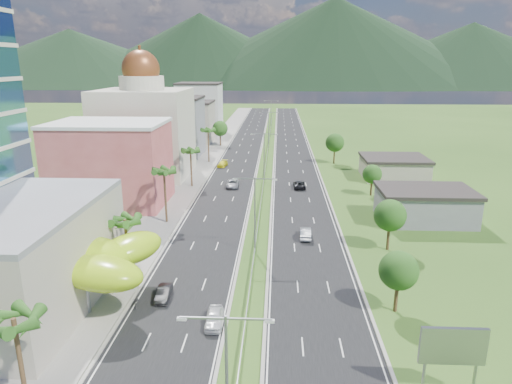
# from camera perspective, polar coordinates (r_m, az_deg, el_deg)

# --- Properties ---
(ground) EXTENTS (500.00, 500.00, 0.00)m
(ground) POSITION_cam_1_polar(r_m,az_deg,el_deg) (56.16, -0.68, -11.64)
(ground) COLOR #2D5119
(ground) RESTS_ON ground
(road_left) EXTENTS (11.00, 260.00, 0.04)m
(road_left) POSITION_cam_1_polar(r_m,az_deg,el_deg) (142.48, -1.51, 5.42)
(road_left) COLOR black
(road_left) RESTS_ON ground
(road_right) EXTENTS (11.00, 260.00, 0.04)m
(road_right) POSITION_cam_1_polar(r_m,az_deg,el_deg) (142.15, 4.56, 5.35)
(road_right) COLOR black
(road_right) RESTS_ON ground
(sidewalk_left) EXTENTS (7.00, 260.00, 0.12)m
(sidewalk_left) POSITION_cam_1_polar(r_m,az_deg,el_deg) (143.49, -5.31, 5.45)
(sidewalk_left) COLOR gray
(sidewalk_left) RESTS_ON ground
(median_guardrail) EXTENTS (0.10, 216.06, 0.76)m
(median_guardrail) POSITION_cam_1_polar(r_m,az_deg,el_deg) (124.33, 1.33, 4.15)
(median_guardrail) COLOR gray
(median_guardrail) RESTS_ON ground
(streetlight_median_a) EXTENTS (6.04, 0.25, 11.00)m
(streetlight_median_a) POSITION_cam_1_polar(r_m,az_deg,el_deg) (31.45, -3.69, -21.82)
(streetlight_median_a) COLOR gray
(streetlight_median_a) RESTS_ON ground
(streetlight_median_b) EXTENTS (6.04, 0.25, 11.00)m
(streetlight_median_b) POSITION_cam_1_polar(r_m,az_deg,el_deg) (62.79, -0.15, -1.91)
(streetlight_median_b) COLOR gray
(streetlight_median_b) RESTS_ON ground
(streetlight_median_c) EXTENTS (6.04, 0.25, 11.00)m
(streetlight_median_c) POSITION_cam_1_polar(r_m,az_deg,el_deg) (101.57, 1.02, 5.01)
(streetlight_median_c) COLOR gray
(streetlight_median_c) RESTS_ON ground
(streetlight_median_d) EXTENTS (6.04, 0.25, 11.00)m
(streetlight_median_d) POSITION_cam_1_polar(r_m,az_deg,el_deg) (145.99, 1.59, 8.35)
(streetlight_median_d) COLOR gray
(streetlight_median_d) RESTS_ON ground
(streetlight_median_e) EXTENTS (6.04, 0.25, 11.00)m
(streetlight_median_e) POSITION_cam_1_polar(r_m,az_deg,el_deg) (190.69, 1.90, 10.13)
(streetlight_median_e) COLOR gray
(streetlight_median_e) RESTS_ON ground
(lime_canopy) EXTENTS (18.00, 15.00, 7.40)m
(lime_canopy) POSITION_cam_1_polar(r_m,az_deg,el_deg) (55.33, -22.32, -7.64)
(lime_canopy) COLOR #9DCE14
(lime_canopy) RESTS_ON ground
(pink_shophouse) EXTENTS (20.00, 15.00, 15.00)m
(pink_shophouse) POSITION_cam_1_polar(r_m,az_deg,el_deg) (89.34, -17.65, 3.23)
(pink_shophouse) COLOR #B84E4B
(pink_shophouse) RESTS_ON ground
(domed_building) EXTENTS (20.00, 20.00, 28.70)m
(domed_building) POSITION_cam_1_polar(r_m,az_deg,el_deg) (110.18, -13.74, 7.85)
(domed_building) COLOR beige
(domed_building) RESTS_ON ground
(midrise_grey) EXTENTS (16.00, 15.00, 16.00)m
(midrise_grey) POSITION_cam_1_polar(r_m,az_deg,el_deg) (134.34, -10.26, 7.98)
(midrise_grey) COLOR gray
(midrise_grey) RESTS_ON ground
(midrise_beige) EXTENTS (16.00, 15.00, 13.00)m
(midrise_beige) POSITION_cam_1_polar(r_m,az_deg,el_deg) (155.87, -8.44, 8.58)
(midrise_beige) COLOR #A89E8A
(midrise_beige) RESTS_ON ground
(midrise_white) EXTENTS (16.00, 15.00, 18.00)m
(midrise_white) POSITION_cam_1_polar(r_m,az_deg,el_deg) (178.07, -7.05, 10.34)
(midrise_white) COLOR silver
(midrise_white) RESTS_ON ground
(billboard) EXTENTS (5.20, 0.35, 6.20)m
(billboard) POSITION_cam_1_polar(r_m,az_deg,el_deg) (40.78, 23.40, -17.47)
(billboard) COLOR gray
(billboard) RESTS_ON ground
(shed_near) EXTENTS (15.00, 10.00, 5.00)m
(shed_near) POSITION_cam_1_polar(r_m,az_deg,el_deg) (82.16, 20.34, -1.71)
(shed_near) COLOR gray
(shed_near) RESTS_ON ground
(shed_far) EXTENTS (14.00, 12.00, 4.40)m
(shed_far) POSITION_cam_1_polar(r_m,az_deg,el_deg) (110.68, 16.83, 2.83)
(shed_far) COLOR #A89E8A
(shed_far) RESTS_ON ground
(palm_tree_a) EXTENTS (3.60, 3.60, 9.10)m
(palm_tree_a) POSITION_cam_1_polar(r_m,az_deg,el_deg) (37.88, -27.98, -14.42)
(palm_tree_a) COLOR #47301C
(palm_tree_a) RESTS_ON ground
(palm_tree_b) EXTENTS (3.60, 3.60, 8.10)m
(palm_tree_b) POSITION_cam_1_polar(r_m,az_deg,el_deg) (58.10, -16.06, -3.73)
(palm_tree_b) COLOR #47301C
(palm_tree_b) RESTS_ON ground
(palm_tree_c) EXTENTS (3.60, 3.60, 9.60)m
(palm_tree_c) POSITION_cam_1_polar(r_m,az_deg,el_deg) (76.10, -11.42, 2.32)
(palm_tree_c) COLOR #47301C
(palm_tree_c) RESTS_ON ground
(palm_tree_d) EXTENTS (3.60, 3.60, 8.60)m
(palm_tree_d) POSITION_cam_1_polar(r_m,az_deg,el_deg) (98.24, -8.18, 4.94)
(palm_tree_d) COLOR #47301C
(palm_tree_d) RESTS_ON ground
(palm_tree_e) EXTENTS (3.60, 3.60, 9.40)m
(palm_tree_e) POSITION_cam_1_polar(r_m,az_deg,el_deg) (122.41, -6.01, 7.54)
(palm_tree_e) COLOR #47301C
(palm_tree_e) RESTS_ON ground
(leafy_tree_lfar) EXTENTS (4.90, 4.90, 8.05)m
(leafy_tree_lfar) POSITION_cam_1_polar(r_m,az_deg,el_deg) (147.30, -4.51, 7.91)
(leafy_tree_lfar) COLOR #47301C
(leafy_tree_lfar) RESTS_ON ground
(leafy_tree_ra) EXTENTS (4.20, 4.20, 6.90)m
(leafy_tree_ra) POSITION_cam_1_polar(r_m,az_deg,el_deg) (51.12, 17.40, -9.37)
(leafy_tree_ra) COLOR #47301C
(leafy_tree_ra) RESTS_ON ground
(leafy_tree_rb) EXTENTS (4.55, 4.55, 7.47)m
(leafy_tree_rb) POSITION_cam_1_polar(r_m,az_deg,el_deg) (67.02, 16.41, -2.84)
(leafy_tree_rb) COLOR #47301C
(leafy_tree_rb) RESTS_ON ground
(leafy_tree_rc) EXTENTS (3.85, 3.85, 6.33)m
(leafy_tree_rc) POSITION_cam_1_polar(r_m,az_deg,el_deg) (94.17, 14.32, 2.16)
(leafy_tree_rc) COLOR #47301C
(leafy_tree_rc) RESTS_ON ground
(leafy_tree_rd) EXTENTS (4.90, 4.90, 8.05)m
(leafy_tree_rd) POSITION_cam_1_polar(r_m,az_deg,el_deg) (122.33, 9.83, 6.09)
(leafy_tree_rd) COLOR #47301C
(leafy_tree_rd) RESTS_ON ground
(mountain_ridge) EXTENTS (860.00, 140.00, 90.00)m
(mountain_ridge) POSITION_cam_1_polar(r_m,az_deg,el_deg) (503.59, 9.53, 12.76)
(mountain_ridge) COLOR black
(mountain_ridge) RESTS_ON ground
(car_white_near_left) EXTENTS (1.95, 4.47, 1.50)m
(car_white_near_left) POSITION_cam_1_polar(r_m,az_deg,el_deg) (48.56, -5.23, -15.40)
(car_white_near_left) COLOR silver
(car_white_near_left) RESTS_ON road_left
(car_dark_left) EXTENTS (1.56, 4.12, 1.34)m
(car_dark_left) POSITION_cam_1_polar(r_m,az_deg,el_deg) (54.11, -11.45, -12.26)
(car_dark_left) COLOR black
(car_dark_left) RESTS_ON road_left
(car_silver_mid_left) EXTENTS (2.64, 5.59, 1.54)m
(car_silver_mid_left) POSITION_cam_1_polar(r_m,az_deg,el_deg) (98.24, -2.95, 1.06)
(car_silver_mid_left) COLOR #93949A
(car_silver_mid_left) RESTS_ON road_left
(car_yellow_far_left) EXTENTS (2.64, 5.05, 1.40)m
(car_yellow_far_left) POSITION_cam_1_polar(r_m,az_deg,el_deg) (118.07, -4.20, 3.54)
(car_yellow_far_left) COLOR yellow
(car_yellow_far_left) RESTS_ON road_left
(car_silver_right) EXTENTS (1.84, 4.79, 1.56)m
(car_silver_right) POSITION_cam_1_polar(r_m,az_deg,el_deg) (70.38, 6.21, -5.12)
(car_silver_right) COLOR #A8A9B0
(car_silver_right) RESTS_ON road_right
(car_dark_far_right) EXTENTS (2.52, 5.29, 1.46)m
(car_dark_far_right) POSITION_cam_1_polar(r_m,az_deg,el_deg) (98.00, 5.44, 0.94)
(car_dark_far_right) COLOR black
(car_dark_far_right) RESTS_ON road_right
(motorcycle) EXTENTS (0.94, 2.08, 1.28)m
(motorcycle) POSITION_cam_1_polar(r_m,az_deg,el_deg) (53.31, -14.72, -12.98)
(motorcycle) COLOR black
(motorcycle) RESTS_ON road_left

